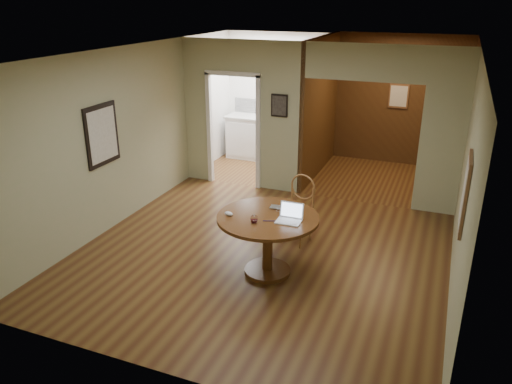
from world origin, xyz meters
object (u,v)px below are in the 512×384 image
at_px(dining_table, 268,231).
at_px(chair, 299,205).
at_px(open_laptop, 290,216).
at_px(closed_laptop, 281,209).

relative_size(dining_table, chair, 1.28).
bearing_deg(open_laptop, dining_table, 176.23).
height_order(dining_table, closed_laptop, closed_laptop).
height_order(dining_table, chair, chair).
distance_m(open_laptop, closed_laptop, 0.32).
bearing_deg(dining_table, open_laptop, -2.14).
bearing_deg(open_laptop, chair, 99.10).
xyz_separation_m(dining_table, chair, (0.10, 1.05, -0.04)).
bearing_deg(chair, dining_table, -83.81).
height_order(dining_table, open_laptop, open_laptop).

